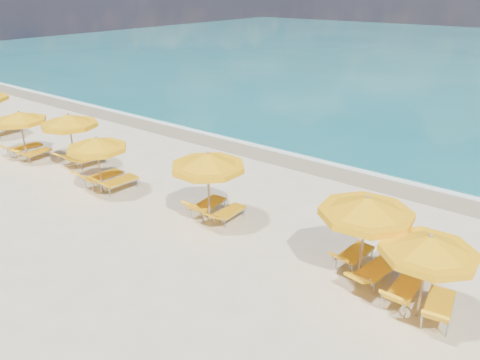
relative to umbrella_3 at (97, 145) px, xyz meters
The scene contains 23 objects.
ground_plane 5.69m from the umbrella_3, ahead, with size 120.00×120.00×0.00m, color beige.
wet_sand_band 9.77m from the umbrella_3, 56.37° to the left, with size 120.00×2.60×0.01m, color tan.
foam_line 10.44m from the umbrella_3, 58.85° to the left, with size 120.00×1.20×0.03m, color white.
whitecap_near 17.69m from the umbrella_3, 92.28° to the left, with size 14.00×0.36×0.05m, color white.
umbrella_1 5.96m from the umbrella_3, behind, with size 2.77×2.77×2.34m.
umbrella_2 3.40m from the umbrella_3, 163.24° to the left, with size 2.56×2.56×2.49m.
umbrella_3 is the anchor object (origin of this frame).
umbrella_4 5.03m from the umbrella_3, ahead, with size 3.34×3.34×2.56m.
umbrella_5 10.57m from the umbrella_3, ahead, with size 3.15×3.15×2.58m.
umbrella_6 12.38m from the umbrella_3, ahead, with size 3.06×3.06×2.33m.
lounger_0_right 10.70m from the umbrella_3, behind, with size 0.75×2.10×0.80m.
lounger_1_left 6.75m from the umbrella_3, behind, with size 0.78×1.99×0.86m.
lounger_1_right 5.79m from the umbrella_3, behind, with size 0.78×1.75×0.79m.
lounger_2_left 4.36m from the umbrella_3, 159.90° to the left, with size 0.77×1.80×0.75m.
lounger_2_right 3.61m from the umbrella_3, 152.46° to the left, with size 0.86×1.90×0.69m.
lounger_3_left 1.86m from the umbrella_3, 140.70° to the left, with size 0.86×2.03×0.93m.
lounger_3_right 1.85m from the umbrella_3, 50.57° to the left, with size 0.79×1.96×0.91m.
lounger_4_left 5.01m from the umbrella_3, 13.45° to the left, with size 0.76×1.87×0.90m.
lounger_4_right 5.89m from the umbrella_3, 12.01° to the left, with size 0.60×1.73×0.67m.
lounger_5_left 10.35m from the umbrella_3, ahead, with size 0.73×1.78×0.80m.
lounger_5_right 11.15m from the umbrella_3, ahead, with size 0.93×2.03×0.71m.
lounger_6_left 12.02m from the umbrella_3, ahead, with size 0.63×1.80×0.87m.
lounger_6_right 12.92m from the umbrella_3, ahead, with size 0.88×1.90×0.89m.
Camera 1 is at (9.36, -10.58, 7.64)m, focal length 35.00 mm.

